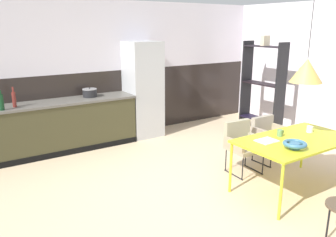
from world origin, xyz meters
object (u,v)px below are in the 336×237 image
(open_shelf_unit, at_px, (263,83))
(dining_table, at_px, (296,142))
(refrigerator_column, at_px, (143,90))
(mug_glass_clear, at_px, (280,133))
(mug_dark_espresso, at_px, (310,129))
(fruit_bowl, at_px, (295,144))
(cooking_pot, at_px, (90,93))
(armchair_by_stool, at_px, (242,141))
(pendant_lamp_over_table_near, at_px, (307,71))
(open_book, at_px, (267,141))
(armchair_near_window, at_px, (268,132))
(bottle_oil_tall, at_px, (1,102))
(bottle_wine_green, at_px, (14,99))

(open_shelf_unit, bearing_deg, dining_table, -38.47)
(refrigerator_column, xyz_separation_m, open_shelf_unit, (2.24, -1.08, 0.08))
(mug_glass_clear, bearing_deg, mug_dark_espresso, -12.07)
(mug_glass_clear, bearing_deg, dining_table, -65.70)
(mug_glass_clear, relative_size, mug_dark_espresso, 0.93)
(fruit_bowl, distance_m, mug_glass_clear, 0.49)
(mug_glass_clear, height_order, cooking_pot, cooking_pot)
(armchair_by_stool, distance_m, fruit_bowl, 1.12)
(fruit_bowl, xyz_separation_m, pendant_lamp_over_table_near, (0.34, 0.18, 0.85))
(refrigerator_column, bearing_deg, fruit_bowl, -87.12)
(refrigerator_column, height_order, pendant_lamp_over_table_near, pendant_lamp_over_table_near)
(mug_dark_espresso, distance_m, open_shelf_unit, 2.47)
(fruit_bowl, bearing_deg, dining_table, 33.75)
(open_book, xyz_separation_m, mug_dark_espresso, (0.81, -0.06, 0.04))
(mug_dark_espresso, bearing_deg, mug_glass_clear, 167.93)
(open_shelf_unit, bearing_deg, armchair_near_window, -43.75)
(open_book, xyz_separation_m, open_shelf_unit, (2.12, 2.02, 0.29))
(pendant_lamp_over_table_near, bearing_deg, open_shelf_unit, 52.08)
(armchair_near_window, bearing_deg, dining_table, 59.03)
(refrigerator_column, bearing_deg, mug_dark_espresso, -73.71)
(dining_table, relative_size, pendant_lamp_over_table_near, 1.44)
(refrigerator_column, height_order, mug_glass_clear, refrigerator_column)
(armchair_near_window, relative_size, mug_dark_espresso, 5.75)
(dining_table, distance_m, open_book, 0.43)
(cooking_pot, bearing_deg, bottle_oil_tall, -170.56)
(open_shelf_unit, bearing_deg, bottle_oil_tall, -100.35)
(open_shelf_unit, xyz_separation_m, pendant_lamp_over_table_near, (-1.72, -2.21, 0.61))
(dining_table, xyz_separation_m, open_book, (-0.40, 0.15, 0.05))
(armchair_by_stool, distance_m, mug_glass_clear, 0.70)
(bottle_oil_tall, relative_size, open_shelf_unit, 0.16)
(armchair_by_stool, bearing_deg, armchair_near_window, -169.59)
(open_book, bearing_deg, armchair_by_stool, 69.54)
(armchair_by_stool, bearing_deg, fruit_bowl, 82.92)
(open_book, xyz_separation_m, mug_glass_clear, (0.31, 0.05, 0.04))
(open_book, bearing_deg, bottle_wine_green, 129.65)
(open_book, bearing_deg, mug_dark_espresso, -4.04)
(armchair_by_stool, bearing_deg, dining_table, 103.03)
(open_shelf_unit, bearing_deg, armchair_by_stool, -54.58)
(armchair_near_window, relative_size, bottle_wine_green, 2.22)
(pendant_lamp_over_table_near, bearing_deg, armchair_near_window, 61.18)
(bottle_oil_tall, xyz_separation_m, pendant_lamp_over_table_near, (3.12, -3.09, 0.60))
(open_shelf_unit, distance_m, pendant_lamp_over_table_near, 2.87)
(pendant_lamp_over_table_near, bearing_deg, mug_dark_espresso, 18.41)
(dining_table, height_order, fruit_bowl, fruit_bowl)
(open_shelf_unit, height_order, pendant_lamp_over_table_near, pendant_lamp_over_table_near)
(refrigerator_column, xyz_separation_m, cooking_pot, (-1.09, 0.06, 0.04))
(bottle_wine_green, bearing_deg, open_book, -50.35)
(fruit_bowl, xyz_separation_m, mug_glass_clear, (0.25, 0.43, -0.01))
(fruit_bowl, xyz_separation_m, open_book, (-0.06, 0.38, -0.05))
(armchair_near_window, xyz_separation_m, open_shelf_unit, (1.19, 1.24, 0.53))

